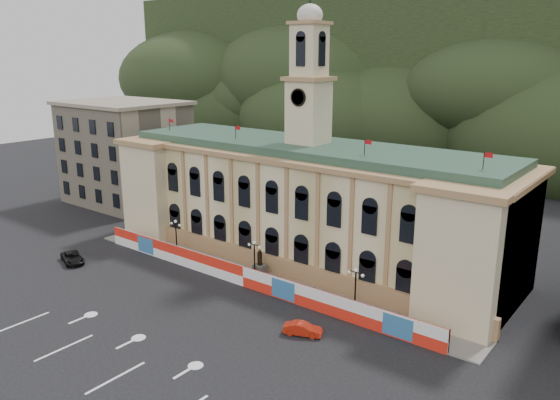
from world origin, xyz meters
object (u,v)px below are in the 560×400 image
Objects in this scene: red_sedan at (303,329)px; black_suv at (72,258)px; statue at (260,269)px; lamp_center at (254,257)px.

red_sedan is 35.46m from black_suv.
statue is 2.14m from lamp_center.
black_suv reaches higher than red_sedan.
lamp_center is 14.46m from red_sedan.
red_sedan is (12.32, -8.17, -0.55)m from statue.
statue is at bearing 33.71° from red_sedan.
statue is 25.62m from black_suv.
lamp_center is 0.95× the size of black_suv.
lamp_center is 25.30m from black_suv.
statue reaches higher than red_sedan.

